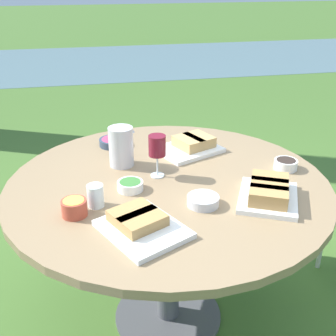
% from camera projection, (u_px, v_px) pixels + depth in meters
% --- Properties ---
extents(ground_plane, '(40.00, 40.00, 0.00)m').
position_uv_depth(ground_plane, '(168.00, 316.00, 2.15)').
color(ground_plane, '#446B2B').
extents(river_strip, '(40.00, 3.34, 0.01)m').
position_uv_depth(river_strip, '(98.00, 62.00, 7.89)').
color(river_strip, slate).
rests_on(river_strip, ground_plane).
extents(dining_table, '(1.39, 1.39, 0.78)m').
position_uv_depth(dining_table, '(168.00, 202.00, 1.86)').
color(dining_table, '#4C4C51').
rests_on(dining_table, ground_plane).
extents(water_pitcher, '(0.12, 0.11, 0.18)m').
position_uv_depth(water_pitcher, '(121.00, 146.00, 1.92)').
color(water_pitcher, silver).
rests_on(water_pitcher, dining_table).
extents(wine_glass, '(0.08, 0.08, 0.19)m').
position_uv_depth(wine_glass, '(157.00, 147.00, 1.80)').
color(wine_glass, silver).
rests_on(wine_glass, dining_table).
extents(platter_bread_main, '(0.36, 0.33, 0.07)m').
position_uv_depth(platter_bread_main, '(191.00, 145.00, 2.10)').
color(platter_bread_main, white).
rests_on(platter_bread_main, dining_table).
extents(platter_charcuterie, '(0.35, 0.37, 0.06)m').
position_uv_depth(platter_charcuterie, '(140.00, 224.00, 1.47)').
color(platter_charcuterie, white).
rests_on(platter_charcuterie, dining_table).
extents(platter_sandwich_side, '(0.32, 0.35, 0.08)m').
position_uv_depth(platter_sandwich_side, '(269.00, 192.00, 1.65)').
color(platter_sandwich_side, white).
rests_on(platter_sandwich_side, dining_table).
extents(bowl_fries, '(0.09, 0.09, 0.06)m').
position_uv_depth(bowl_fries, '(74.00, 207.00, 1.55)').
color(bowl_fries, '#B74733').
rests_on(bowl_fries, dining_table).
extents(bowl_salad, '(0.11, 0.11, 0.04)m').
position_uv_depth(bowl_salad, '(130.00, 185.00, 1.73)').
color(bowl_salad, white).
rests_on(bowl_salad, dining_table).
extents(bowl_olives, '(0.11, 0.11, 0.05)m').
position_uv_depth(bowl_olives, '(286.00, 164.00, 1.91)').
color(bowl_olives, white).
rests_on(bowl_olives, dining_table).
extents(bowl_dip_red, '(0.14, 0.14, 0.04)m').
position_uv_depth(bowl_dip_red, '(113.00, 142.00, 2.16)').
color(bowl_dip_red, '#334256').
rests_on(bowl_dip_red, dining_table).
extents(bowl_dip_cream, '(0.12, 0.12, 0.04)m').
position_uv_depth(bowl_dip_cream, '(203.00, 200.00, 1.62)').
color(bowl_dip_cream, silver).
rests_on(bowl_dip_cream, dining_table).
extents(cup_water_near, '(0.06, 0.06, 0.09)m').
position_uv_depth(cup_water_near, '(96.00, 196.00, 1.60)').
color(cup_water_near, silver).
rests_on(cup_water_near, dining_table).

